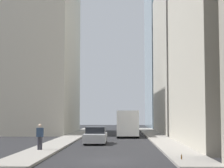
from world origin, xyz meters
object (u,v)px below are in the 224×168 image
at_px(delivery_truck, 127,123).
at_px(pedestrian, 40,136).
at_px(discarded_bottle, 182,157).
at_px(sedan_silver, 96,136).

bearing_deg(delivery_truck, pedestrian, 160.34).
distance_m(pedestrian, discarded_bottle, 10.07).
xyz_separation_m(pedestrian, discarded_bottle, (-5.26, -8.55, -0.82)).
relative_size(sedan_silver, pedestrian, 2.53).
relative_size(sedan_silver, discarded_bottle, 15.93).
height_order(pedestrian, discarded_bottle, pedestrian).
relative_size(delivery_truck, pedestrian, 3.80).
height_order(delivery_truck, sedan_silver, delivery_truck).
bearing_deg(discarded_bottle, sedan_silver, 23.52).
bearing_deg(sedan_silver, pedestrian, 155.17).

